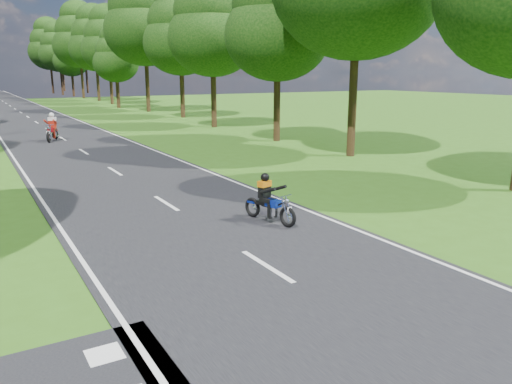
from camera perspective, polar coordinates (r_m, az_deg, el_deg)
ground at (r=9.12m, az=8.00°, el=-12.55°), size 160.00×160.00×0.00m
main_road at (r=56.75m, az=-25.29°, el=8.21°), size 7.00×140.00×0.02m
road_markings at (r=54.88m, az=-25.25°, el=8.09°), size 7.40×140.00×0.01m
treeline at (r=66.90m, az=-25.64°, el=15.89°), size 40.00×115.35×14.78m
rider_near_blue at (r=13.46m, az=1.56°, el=-0.69°), size 0.90×1.69×1.34m
rider_far_red at (r=32.11m, az=-22.32°, el=6.89°), size 1.37×2.09×1.66m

